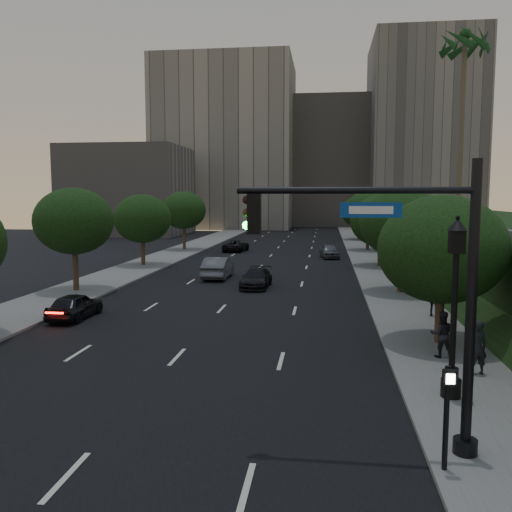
# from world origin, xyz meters

# --- Properties ---
(ground) EXTENTS (160.00, 160.00, 0.00)m
(ground) POSITION_xyz_m (0.00, 0.00, 0.00)
(ground) COLOR black
(ground) RESTS_ON ground
(road_surface) EXTENTS (16.00, 140.00, 0.02)m
(road_surface) POSITION_xyz_m (0.00, 30.00, 0.01)
(road_surface) COLOR black
(road_surface) RESTS_ON ground
(sidewalk_right) EXTENTS (4.50, 140.00, 0.15)m
(sidewalk_right) POSITION_xyz_m (10.25, 30.00, 0.07)
(sidewalk_right) COLOR slate
(sidewalk_right) RESTS_ON ground
(sidewalk_left) EXTENTS (4.50, 140.00, 0.15)m
(sidewalk_left) POSITION_xyz_m (-10.25, 30.00, 0.07)
(sidewalk_left) COLOR slate
(sidewalk_left) RESTS_ON ground
(parapet_wall) EXTENTS (0.35, 90.00, 0.70)m
(parapet_wall) POSITION_xyz_m (13.50, 28.00, 4.35)
(parapet_wall) COLOR slate
(parapet_wall) RESTS_ON embankment
(office_block_left) EXTENTS (26.00, 20.00, 32.00)m
(office_block_left) POSITION_xyz_m (-14.00, 92.00, 16.00)
(office_block_left) COLOR gray
(office_block_left) RESTS_ON ground
(office_block_mid) EXTENTS (22.00, 18.00, 26.00)m
(office_block_mid) POSITION_xyz_m (6.00, 102.00, 13.00)
(office_block_mid) COLOR gray
(office_block_mid) RESTS_ON ground
(office_block_right) EXTENTS (20.00, 22.00, 36.00)m
(office_block_right) POSITION_xyz_m (24.00, 96.00, 18.00)
(office_block_right) COLOR gray
(office_block_right) RESTS_ON ground
(office_block_filler) EXTENTS (18.00, 16.00, 14.00)m
(office_block_filler) POSITION_xyz_m (-26.00, 70.00, 7.00)
(office_block_filler) COLOR gray
(office_block_filler) RESTS_ON ground
(tree_right_a) EXTENTS (5.20, 5.20, 6.24)m
(tree_right_a) POSITION_xyz_m (10.30, 8.00, 4.02)
(tree_right_a) COLOR #38281C
(tree_right_a) RESTS_ON ground
(tree_right_b) EXTENTS (5.20, 5.20, 6.74)m
(tree_right_b) POSITION_xyz_m (10.30, 20.00, 4.52)
(tree_right_b) COLOR #38281C
(tree_right_b) RESTS_ON ground
(tree_right_c) EXTENTS (5.20, 5.20, 6.24)m
(tree_right_c) POSITION_xyz_m (10.30, 33.00, 4.02)
(tree_right_c) COLOR #38281C
(tree_right_c) RESTS_ON ground
(tree_right_d) EXTENTS (5.20, 5.20, 6.74)m
(tree_right_d) POSITION_xyz_m (10.30, 47.00, 4.52)
(tree_right_d) COLOR #38281C
(tree_right_d) RESTS_ON ground
(tree_right_e) EXTENTS (5.20, 5.20, 6.24)m
(tree_right_e) POSITION_xyz_m (10.30, 62.00, 4.02)
(tree_right_e) COLOR #38281C
(tree_right_e) RESTS_ON ground
(tree_left_b) EXTENTS (5.00, 5.00, 6.71)m
(tree_left_b) POSITION_xyz_m (-10.30, 18.00, 4.58)
(tree_left_b) COLOR #38281C
(tree_left_b) RESTS_ON ground
(tree_left_c) EXTENTS (5.00, 5.00, 6.34)m
(tree_left_c) POSITION_xyz_m (-10.30, 31.00, 4.21)
(tree_left_c) COLOR #38281C
(tree_left_c) RESTS_ON ground
(tree_left_d) EXTENTS (5.00, 5.00, 6.71)m
(tree_left_d) POSITION_xyz_m (-10.30, 45.00, 4.58)
(tree_left_d) COLOR #38281C
(tree_left_d) RESTS_ON ground
(palm_far) EXTENTS (3.20, 3.20, 15.50)m
(palm_far) POSITION_xyz_m (16.00, 30.00, 17.64)
(palm_far) COLOR #4C4233
(palm_far) RESTS_ON embankment
(traffic_signal_mast) EXTENTS (5.68, 0.56, 7.00)m
(traffic_signal_mast) POSITION_xyz_m (7.82, -2.01, 3.67)
(traffic_signal_mast) COLOR black
(traffic_signal_mast) RESTS_ON ground
(street_lamp) EXTENTS (0.64, 0.64, 5.62)m
(street_lamp) POSITION_xyz_m (9.40, 1.69, 2.63)
(street_lamp) COLOR black
(street_lamp) RESTS_ON ground
(pedestrian_signal) EXTENTS (0.30, 0.33, 2.50)m
(pedestrian_signal) POSITION_xyz_m (8.27, -2.90, 1.57)
(pedestrian_signal) COLOR black
(pedestrian_signal) RESTS_ON ground
(sedan_near_left) EXTENTS (1.64, 3.94, 1.33)m
(sedan_near_left) POSITION_xyz_m (-6.91, 10.79, 0.67)
(sedan_near_left) COLOR black
(sedan_near_left) RESTS_ON ground
(sedan_mid_left) EXTENTS (1.76, 4.94, 1.62)m
(sedan_mid_left) POSITION_xyz_m (-2.40, 25.03, 0.81)
(sedan_mid_left) COLOR #4F5155
(sedan_mid_left) RESTS_ON ground
(sedan_far_left) EXTENTS (2.63, 4.87, 1.30)m
(sedan_far_left) POSITION_xyz_m (-4.31, 44.85, 0.65)
(sedan_far_left) COLOR black
(sedan_far_left) RESTS_ON ground
(sedan_near_right) EXTENTS (1.93, 4.43, 1.27)m
(sedan_near_right) POSITION_xyz_m (0.99, 21.20, 0.63)
(sedan_near_right) COLOR black
(sedan_near_right) RESTS_ON ground
(sedan_far_right) EXTENTS (2.24, 4.37, 1.42)m
(sedan_far_right) POSITION_xyz_m (5.99, 39.54, 0.71)
(sedan_far_right) COLOR #525559
(sedan_far_right) RESTS_ON ground
(pedestrian_a) EXTENTS (0.74, 0.54, 1.87)m
(pedestrian_a) POSITION_xyz_m (10.73, 3.98, 1.09)
(pedestrian_a) COLOR black
(pedestrian_a) RESTS_ON sidewalk_right
(pedestrian_b) EXTENTS (0.86, 0.68, 1.75)m
(pedestrian_b) POSITION_xyz_m (9.96, 5.85, 1.03)
(pedestrian_b) COLOR black
(pedestrian_b) RESTS_ON sidewalk_right
(pedestrian_c) EXTENTS (1.02, 0.62, 1.61)m
(pedestrian_c) POSITION_xyz_m (11.07, 13.02, 0.96)
(pedestrian_c) COLOR black
(pedestrian_c) RESTS_ON sidewalk_right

